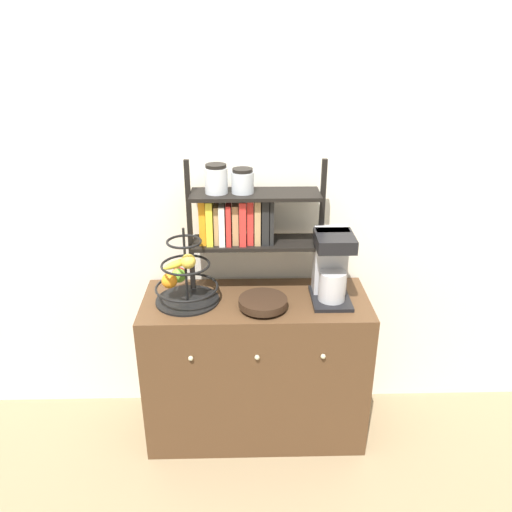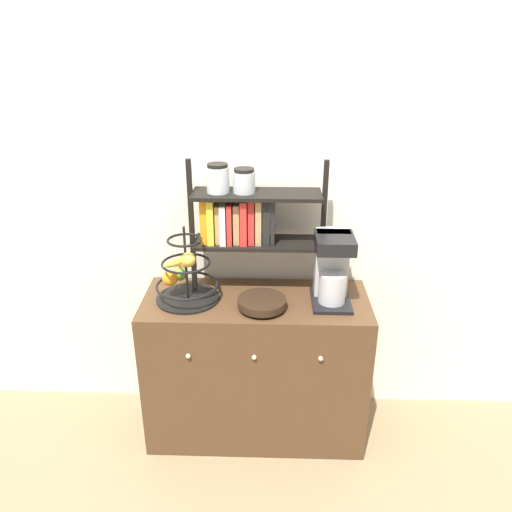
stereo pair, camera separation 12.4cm
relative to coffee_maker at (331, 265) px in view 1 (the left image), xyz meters
The scene contains 7 objects.
ground_plane 1.07m from the coffee_maker, 146.47° to the right, with size 12.00×12.00×0.00m, color #847051.
wall_back 0.56m from the coffee_maker, 144.14° to the left, with size 7.00×0.05×2.60m, color silver.
sideboard 0.68m from the coffee_maker, behind, with size 1.12×0.48×0.80m.
coffee_maker is the anchor object (origin of this frame).
fruit_stand 0.72m from the coffee_maker, behind, with size 0.31×0.31×0.38m.
wooden_bowl 0.38m from the coffee_maker, 163.27° to the right, with size 0.23×0.23×0.05m.
shelf_hutch 0.50m from the coffee_maker, 166.21° to the left, with size 0.67×0.20×0.67m.
Camera 1 is at (-0.05, -1.93, 1.99)m, focal length 35.00 mm.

